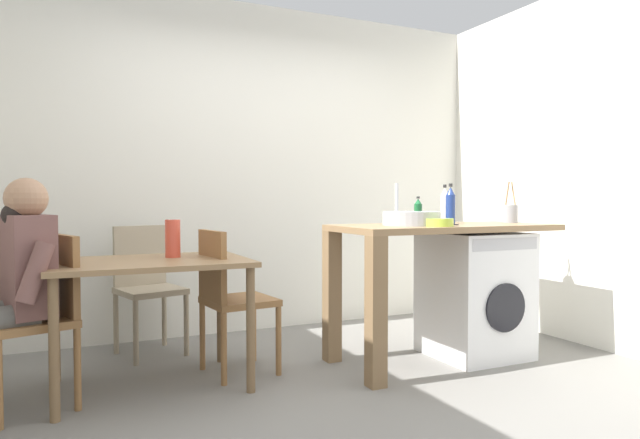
# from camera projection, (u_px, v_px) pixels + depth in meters

# --- Properties ---
(ground_plane) EXTENTS (5.46, 5.46, 0.00)m
(ground_plane) POSITION_uv_depth(u_px,v_px,m) (347.00, 394.00, 3.12)
(ground_plane) COLOR slate
(wall_back) EXTENTS (4.60, 0.10, 2.70)m
(wall_back) POSITION_uv_depth(u_px,v_px,m) (250.00, 168.00, 4.66)
(wall_back) COLOR silver
(wall_back) RESTS_ON ground_plane
(wall_counter_side) EXTENTS (0.10, 3.80, 2.70)m
(wall_counter_side) POSITION_uv_depth(u_px,v_px,m) (614.00, 163.00, 3.98)
(wall_counter_side) COLOR silver
(wall_counter_side) RESTS_ON ground_plane
(dining_table) EXTENTS (1.10, 0.76, 0.74)m
(dining_table) POSITION_uv_depth(u_px,v_px,m) (150.00, 277.00, 3.22)
(dining_table) COLOR olive
(dining_table) RESTS_ON ground_plane
(chair_person_seat) EXTENTS (0.50, 0.50, 0.90)m
(chair_person_seat) POSITION_uv_depth(u_px,v_px,m) (44.00, 310.00, 2.92)
(chair_person_seat) COLOR olive
(chair_person_seat) RESTS_ON ground_plane
(chair_opposite) EXTENTS (0.45, 0.45, 0.90)m
(chair_opposite) POSITION_uv_depth(u_px,v_px,m) (229.00, 293.00, 3.46)
(chair_opposite) COLOR olive
(chair_opposite) RESTS_ON ground_plane
(chair_spare_by_wall) EXTENTS (0.49, 0.49, 0.90)m
(chair_spare_by_wall) POSITION_uv_depth(u_px,v_px,m) (146.00, 281.00, 3.96)
(chair_spare_by_wall) COLOR gray
(chair_spare_by_wall) RESTS_ON ground_plane
(seated_person) EXTENTS (0.56, 0.54, 1.20)m
(seated_person) POSITION_uv_depth(u_px,v_px,m) (9.00, 282.00, 2.81)
(seated_person) COLOR #595651
(seated_person) RESTS_ON ground_plane
(kitchen_counter) EXTENTS (1.50, 0.68, 0.92)m
(kitchen_counter) POSITION_uv_depth(u_px,v_px,m) (418.00, 249.00, 3.68)
(kitchen_counter) COLOR olive
(kitchen_counter) RESTS_ON ground_plane
(washing_machine) EXTENTS (0.60, 0.61, 0.86)m
(washing_machine) POSITION_uv_depth(u_px,v_px,m) (474.00, 294.00, 3.89)
(washing_machine) COLOR white
(washing_machine) RESTS_ON ground_plane
(sink_basin) EXTENTS (0.38, 0.38, 0.09)m
(sink_basin) POSITION_uv_depth(u_px,v_px,m) (411.00, 218.00, 3.65)
(sink_basin) COLOR #9EA0A5
(sink_basin) RESTS_ON kitchen_counter
(tap) EXTENTS (0.02, 0.02, 0.28)m
(tap) POSITION_uv_depth(u_px,v_px,m) (397.00, 204.00, 3.81)
(tap) COLOR #B2B2B7
(tap) RESTS_ON kitchen_counter
(bottle_tall_green) EXTENTS (0.06, 0.06, 0.19)m
(bottle_tall_green) POSITION_uv_depth(u_px,v_px,m) (418.00, 211.00, 3.99)
(bottle_tall_green) COLOR #19592D
(bottle_tall_green) RESTS_ON kitchen_counter
(bottle_squat_brown) EXTENTS (0.06, 0.06, 0.28)m
(bottle_squat_brown) POSITION_uv_depth(u_px,v_px,m) (450.00, 206.00, 3.86)
(bottle_squat_brown) COLOR navy
(bottle_squat_brown) RESTS_ON kitchen_counter
(bottle_clear_small) EXTENTS (0.06, 0.06, 0.28)m
(bottle_clear_small) POSITION_uv_depth(u_px,v_px,m) (445.00, 205.00, 4.08)
(bottle_clear_small) COLOR silver
(bottle_clear_small) RESTS_ON kitchen_counter
(mixing_bowl) EXTENTS (0.18, 0.18, 0.05)m
(mixing_bowl) POSITION_uv_depth(u_px,v_px,m) (439.00, 222.00, 3.50)
(mixing_bowl) COLOR #A8C63D
(mixing_bowl) RESTS_ON kitchen_counter
(utensil_crock) EXTENTS (0.11, 0.11, 0.30)m
(utensil_crock) POSITION_uv_depth(u_px,v_px,m) (510.00, 213.00, 4.07)
(utensil_crock) COLOR gray
(utensil_crock) RESTS_ON kitchen_counter
(vase) EXTENTS (0.09, 0.09, 0.23)m
(vase) POSITION_uv_depth(u_px,v_px,m) (173.00, 238.00, 3.36)
(vase) COLOR #D84C38
(vase) RESTS_ON dining_table
(scissors) EXTENTS (0.15, 0.06, 0.01)m
(scissors) POSITION_uv_depth(u_px,v_px,m) (447.00, 225.00, 3.65)
(scissors) COLOR #B2B2B7
(scissors) RESTS_ON kitchen_counter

